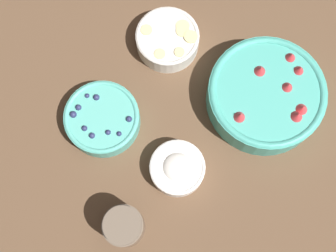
{
  "coord_description": "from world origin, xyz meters",
  "views": [
    {
      "loc": [
        -0.18,
        -0.25,
        1.06
      ],
      "look_at": [
        -0.09,
        0.0,
        0.04
      ],
      "focal_mm": 50.0,
      "sensor_mm": 36.0,
      "label": 1
    }
  ],
  "objects": [
    {
      "name": "jar_chocolate",
      "position": [
        -0.25,
        -0.17,
        0.05
      ],
      "size": [
        0.09,
        0.09,
        0.1
      ],
      "color": "brown",
      "rests_on": "ground_plane"
    },
    {
      "name": "bowl_strawberries",
      "position": [
        0.15,
        -0.01,
        0.04
      ],
      "size": [
        0.27,
        0.27,
        0.09
      ],
      "color": "#47AD9E",
      "rests_on": "ground_plane"
    },
    {
      "name": "bowl_bananas",
      "position": [
        -0.01,
        0.21,
        0.03
      ],
      "size": [
        0.15,
        0.15,
        0.06
      ],
      "color": "silver",
      "rests_on": "ground_plane"
    },
    {
      "name": "ground_plane",
      "position": [
        0.0,
        0.0,
        0.0
      ],
      "size": [
        4.0,
        4.0,
        0.0
      ],
      "primitive_type": "plane",
      "color": "brown"
    },
    {
      "name": "bowl_cream",
      "position": [
        -0.1,
        -0.09,
        0.03
      ],
      "size": [
        0.12,
        0.12,
        0.06
      ],
      "color": "white",
      "rests_on": "ground_plane"
    },
    {
      "name": "bowl_blueberries",
      "position": [
        -0.22,
        0.08,
        0.03
      ],
      "size": [
        0.17,
        0.17,
        0.06
      ],
      "color": "#56B7A8",
      "rests_on": "ground_plane"
    }
  ]
}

